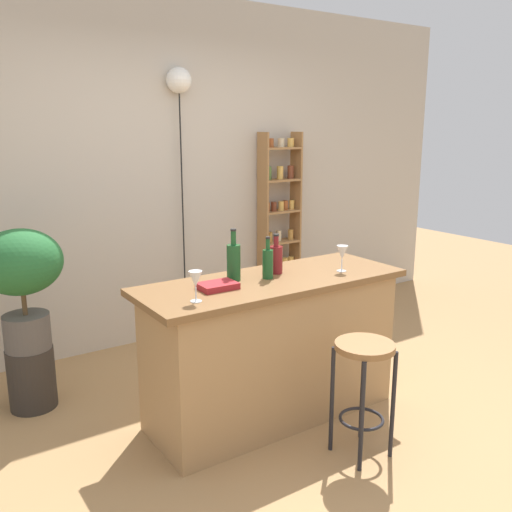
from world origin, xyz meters
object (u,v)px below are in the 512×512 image
object	(u,v)px
plant_stool	(32,378)
bottle_sauce_amber	(276,259)
spice_shelf	(279,227)
potted_plant	(21,273)
bottle_wine_red	(234,261)
wine_glass_left	(342,253)
bar_stool	(364,373)
pendant_globe_light	(179,85)
bottle_spirits_clear	(268,263)
wine_glass_center	(196,280)
cookbook	(218,286)

from	to	relation	value
plant_stool	bottle_sauce_amber	distance (m)	1.75
spice_shelf	potted_plant	size ratio (longest dim) A/B	2.25
potted_plant	bottle_wine_red	distance (m)	1.32
wine_glass_left	bar_stool	bearing A→B (deg)	-119.92
plant_stool	pendant_globe_light	world-z (taller)	pendant_globe_light
bottle_spirits_clear	pendant_globe_light	size ratio (longest dim) A/B	0.11
bottle_sauce_amber	wine_glass_center	xyz separation A→B (m)	(-0.68, -0.23, 0.02)
potted_plant	pendant_globe_light	world-z (taller)	pendant_globe_light
cookbook	plant_stool	bearing A→B (deg)	133.68
bottle_wine_red	bottle_spirits_clear	bearing A→B (deg)	-22.14
bottle_wine_red	pendant_globe_light	world-z (taller)	pendant_globe_light
wine_glass_center	pendant_globe_light	xyz separation A→B (m)	(0.77, 1.68, 1.09)
plant_stool	pendant_globe_light	distance (m)	2.43
bar_stool	potted_plant	distance (m)	2.13
spice_shelf	pendant_globe_light	xyz separation A→B (m)	(-0.97, 0.04, 1.23)
cookbook	pendant_globe_light	size ratio (longest dim) A/B	0.09
spice_shelf	bottle_sauce_amber	distance (m)	1.76
potted_plant	wine_glass_center	size ratio (longest dim) A/B	4.68
spice_shelf	wine_glass_center	distance (m)	2.39
wine_glass_left	cookbook	size ratio (longest dim) A/B	0.78
potted_plant	cookbook	distance (m)	1.26
pendant_globe_light	bottle_spirits_clear	bearing A→B (deg)	-97.48
spice_shelf	bottle_wine_red	world-z (taller)	spice_shelf
plant_stool	pendant_globe_light	bearing A→B (deg)	23.37
wine_glass_left	bottle_spirits_clear	bearing A→B (deg)	165.62
potted_plant	pendant_globe_light	distance (m)	1.94
plant_stool	bottle_wine_red	world-z (taller)	bottle_wine_red
wine_glass_left	bottle_sauce_amber	bearing A→B (deg)	152.20
bottle_sauce_amber	wine_glass_center	world-z (taller)	bottle_sauce_amber
bar_stool	cookbook	size ratio (longest dim) A/B	3.10
bottle_wine_red	pendant_globe_light	distance (m)	1.85
bar_stool	pendant_globe_light	distance (m)	2.70
spice_shelf	pendant_globe_light	size ratio (longest dim) A/B	0.77
plant_stool	cookbook	size ratio (longest dim) A/B	1.92
wine_glass_center	pendant_globe_light	world-z (taller)	pendant_globe_light
bottle_spirits_clear	bottle_wine_red	size ratio (longest dim) A/B	0.82
wine_glass_center	bottle_spirits_clear	bearing A→B (deg)	15.86
plant_stool	pendant_globe_light	size ratio (longest dim) A/B	0.18
pendant_globe_light	wine_glass_left	bearing A→B (deg)	-80.29
wine_glass_center	cookbook	size ratio (longest dim) A/B	0.78
potted_plant	bottle_spirits_clear	xyz separation A→B (m)	(1.21, -0.91, 0.09)
bottle_sauce_amber	pendant_globe_light	size ratio (longest dim) A/B	0.11
spice_shelf	bottle_sauce_amber	size ratio (longest dim) A/B	7.00
bar_stool	wine_glass_left	world-z (taller)	wine_glass_left
cookbook	bottle_spirits_clear	bearing A→B (deg)	5.09
bottle_sauce_amber	pendant_globe_light	distance (m)	1.83
bottle_sauce_amber	wine_glass_center	size ratio (longest dim) A/B	1.50
bottle_wine_red	cookbook	size ratio (longest dim) A/B	1.47
bar_stool	potted_plant	xyz separation A→B (m)	(-1.39, 1.56, 0.41)
bar_stool	wine_glass_left	distance (m)	0.80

